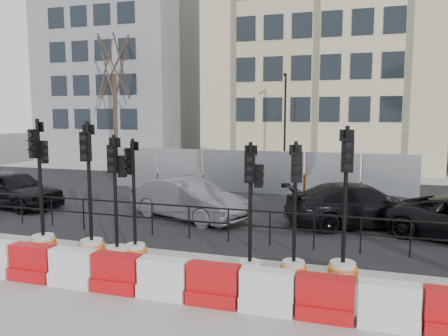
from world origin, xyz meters
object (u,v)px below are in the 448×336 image
(car_a, at_px, (12,189))
(traffic_signal_h, at_px, (343,249))
(traffic_signal_d, at_px, (117,232))
(car_c, at_px, (360,205))

(car_a, bearing_deg, traffic_signal_h, -98.53)
(traffic_signal_d, relative_size, car_a, 0.69)
(traffic_signal_d, xyz_separation_m, traffic_signal_h, (5.40, 0.39, -0.05))
(car_a, bearing_deg, traffic_signal_d, -112.09)
(traffic_signal_h, distance_m, car_c, 5.04)
(traffic_signal_h, xyz_separation_m, car_c, (0.34, 5.02, 0.00))
(car_a, xyz_separation_m, car_c, (13.03, 1.03, -0.04))
(traffic_signal_h, xyz_separation_m, car_a, (-12.69, 4.00, 0.04))
(car_c, bearing_deg, traffic_signal_h, 151.27)
(traffic_signal_d, xyz_separation_m, car_a, (-7.29, 4.39, -0.01))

